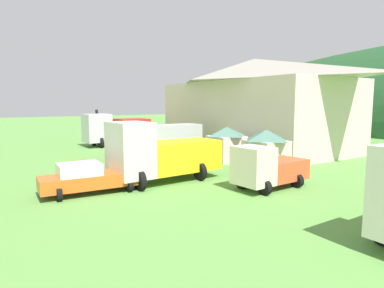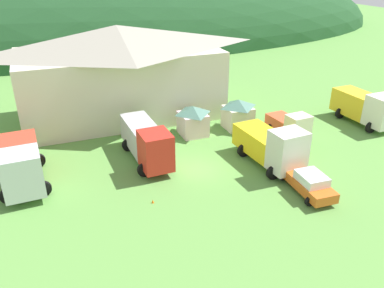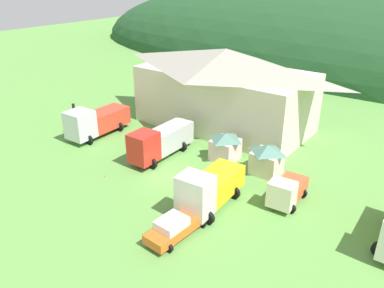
{
  "view_description": "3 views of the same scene",
  "coord_description": "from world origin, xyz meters",
  "views": [
    {
      "loc": [
        23.75,
        -10.85,
        4.8
      ],
      "look_at": [
        1.79,
        3.36,
        1.61
      ],
      "focal_mm": 31.8,
      "sensor_mm": 36.0,
      "label": 1
    },
    {
      "loc": [
        -10.5,
        -25.17,
        15.24
      ],
      "look_at": [
        -0.19,
        0.88,
        1.86
      ],
      "focal_mm": 36.67,
      "sensor_mm": 36.0,
      "label": 2
    },
    {
      "loc": [
        20.25,
        -22.85,
        17.47
      ],
      "look_at": [
        -0.28,
        4.19,
        1.84
      ],
      "focal_mm": 35.71,
      "sensor_mm": 36.0,
      "label": 3
    }
  ],
  "objects": [
    {
      "name": "service_pickup_orange",
      "position": [
        5.95,
        -5.85,
        0.83
      ],
      "size": [
        2.45,
        5.36,
        1.66
      ],
      "rotation": [
        0.0,
        0.0,
        -1.63
      ],
      "color": "orange",
      "rests_on": "ground"
    },
    {
      "name": "traffic_cone_near_pickup",
      "position": [
        -4.71,
        -3.24,
        0.0
      ],
      "size": [
        0.36,
        0.36,
        0.53
      ],
      "primitive_type": "cone",
      "color": "orange",
      "rests_on": "ground"
    },
    {
      "name": "tow_truck_silver",
      "position": [
        -12.8,
        2.56,
        1.8
      ],
      "size": [
        3.58,
        7.83,
        3.57
      ],
      "rotation": [
        0.0,
        0.0,
        -1.53
      ],
      "color": "silver",
      "rests_on": "ground"
    },
    {
      "name": "depot_building",
      "position": [
        -2.92,
        14.08,
        4.79
      ],
      "size": [
        21.32,
        11.1,
        9.3
      ],
      "color": "beige",
      "rests_on": "ground"
    },
    {
      "name": "play_shed_cream",
      "position": [
        6.78,
        6.33,
        1.51
      ],
      "size": [
        2.76,
        2.57,
        2.93
      ],
      "color": "beige",
      "rests_on": "ground"
    },
    {
      "name": "heavy_rig_striped",
      "position": [
        19.1,
        2.54,
        1.85
      ],
      "size": [
        3.37,
        6.97,
        3.49
      ],
      "rotation": [
        0.0,
        0.0,
        -1.54
      ],
      "color": "silver",
      "rests_on": "ground"
    },
    {
      "name": "forested_hill_backdrop",
      "position": [
        0.0,
        64.32,
        0.0
      ],
      "size": [
        143.57,
        60.0,
        32.91
      ],
      "primitive_type": "ellipsoid",
      "color": "#1E4723",
      "rests_on": "ground"
    },
    {
      "name": "ground_plane",
      "position": [
        0.0,
        0.0,
        0.0
      ],
      "size": [
        200.0,
        200.0,
        0.0
      ],
      "primitive_type": "plane",
      "color": "#5B9342"
    },
    {
      "name": "light_truck_cream",
      "position": [
        10.38,
        2.74,
        1.2
      ],
      "size": [
        2.66,
        4.62,
        2.46
      ],
      "rotation": [
        0.0,
        0.0,
        -1.51
      ],
      "color": "beige",
      "rests_on": "ground"
    },
    {
      "name": "traffic_cone_mid_row",
      "position": [
        -3.9,
        0.97,
        0.0
      ],
      "size": [
        0.36,
        0.36,
        0.59
      ],
      "primitive_type": "cone",
      "color": "orange",
      "rests_on": "ground"
    },
    {
      "name": "play_shed_pink",
      "position": [
        2.12,
        6.51,
        1.46
      ],
      "size": [
        2.58,
        2.74,
        2.83
      ],
      "color": "beige",
      "rests_on": "ground"
    },
    {
      "name": "flatbed_truck_yellow",
      "position": [
        5.68,
        -1.52,
        1.77
      ],
      "size": [
        3.61,
        7.03,
        3.71
      ],
      "rotation": [
        0.0,
        0.0,
        -1.5
      ],
      "color": "silver",
      "rests_on": "ground"
    },
    {
      "name": "crane_truck_red",
      "position": [
        -3.35,
        2.87,
        1.79
      ],
      "size": [
        3.16,
        7.96,
        3.44
      ],
      "rotation": [
        0.0,
        0.0,
        -1.54
      ],
      "color": "red",
      "rests_on": "ground"
    }
  ]
}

